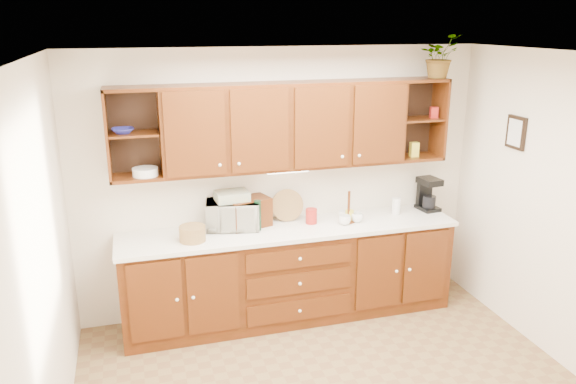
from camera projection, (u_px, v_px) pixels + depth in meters
ceiling at (355, 58)px, 3.53m from camera, size 4.00×4.00×0.00m
back_wall at (282, 182)px, 5.51m from camera, size 4.00×0.00×4.00m
left_wall at (39, 285)px, 3.38m from camera, size 0.00×3.50×3.50m
base_cabinets at (290, 274)px, 5.49m from camera, size 3.20×0.60×0.90m
countertop at (290, 229)px, 5.34m from camera, size 3.24×0.64×0.04m
upper_cabinets at (287, 126)px, 5.20m from camera, size 3.20×0.33×0.80m
undercabinet_light at (288, 171)px, 5.27m from camera, size 0.40×0.05×0.02m
framed_picture at (516, 133)px, 5.09m from camera, size 0.03×0.24×0.30m
wicker_basket at (192, 234)px, 4.99m from camera, size 0.31×0.31×0.14m
microwave at (232, 214)px, 5.28m from camera, size 0.54×0.41×0.27m
towel_stack at (232, 196)px, 5.23m from camera, size 0.32×0.24×0.09m
wine_bottle at (258, 215)px, 5.23m from camera, size 0.08×0.08×0.29m
woven_tray at (287, 220)px, 5.52m from camera, size 0.32×0.11×0.31m
bread_box at (248, 212)px, 5.33m from camera, size 0.45×0.35×0.28m
mug_tree at (348, 217)px, 5.46m from camera, size 0.29×0.28×0.32m
canister_red at (311, 216)px, 5.42m from camera, size 0.15×0.15×0.15m
canister_white at (396, 206)px, 5.69m from camera, size 0.10×0.10×0.17m
canister_yellow at (349, 216)px, 5.49m from camera, size 0.09×0.09×0.11m
coffee_maker at (428, 194)px, 5.81m from camera, size 0.21×0.25×0.34m
bowl_stack at (123, 131)px, 4.79m from camera, size 0.19×0.19×0.05m
plate_stack at (145, 172)px, 4.91m from camera, size 0.23×0.23×0.07m
pantry_box_yellow at (414, 150)px, 5.59m from camera, size 0.08×0.07×0.14m
pantry_box_red at (434, 112)px, 5.55m from camera, size 0.08×0.08×0.11m
potted_plant at (439, 56)px, 5.37m from camera, size 0.46×0.43×0.41m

